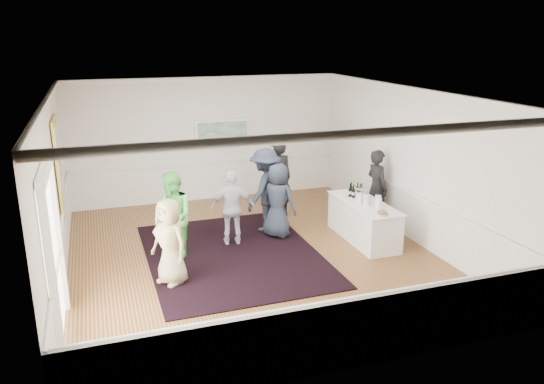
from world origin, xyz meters
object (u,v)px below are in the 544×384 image
object	(u,v)px
serving_table	(363,221)
guest_green	(173,216)
guest_dark_a	(265,190)
guest_navy	(278,201)
bartender	(377,188)
guest_dark_b	(278,178)
guest_lilac	(233,208)
nut_bowl	(382,213)
ice_bucket	(361,195)
guest_tan	(170,242)

from	to	relation	value
serving_table	guest_green	size ratio (longest dim) A/B	1.19
serving_table	guest_green	xyz separation A→B (m)	(-3.95, 0.34, 0.44)
guest_dark_a	guest_navy	bearing A→B (deg)	64.97
bartender	guest_dark_b	size ratio (longest dim) A/B	0.94
guest_navy	guest_green	bearing A→B (deg)	61.52
guest_dark_b	guest_navy	distance (m)	1.36
guest_lilac	nut_bowl	xyz separation A→B (m)	(2.63, -1.49, 0.08)
guest_dark_b	ice_bucket	world-z (taller)	guest_dark_b
bartender	guest_navy	world-z (taller)	bartender
guest_lilac	guest_navy	size ratio (longest dim) A/B	0.97
bartender	guest_lilac	bearing A→B (deg)	84.18
guest_tan	guest_green	xyz separation A→B (m)	(0.23, 1.08, 0.08)
guest_tan	ice_bucket	xyz separation A→B (m)	(4.18, 0.90, 0.17)
guest_dark_a	nut_bowl	bearing A→B (deg)	89.27
ice_bucket	serving_table	bearing A→B (deg)	-91.25
guest_tan	ice_bucket	size ratio (longest dim) A/B	5.98
guest_tan	guest_dark_a	distance (m)	3.11
guest_lilac	guest_dark_b	bearing A→B (deg)	-126.57
bartender	guest_tan	world-z (taller)	bartender
serving_table	guest_dark_a	world-z (taller)	guest_dark_a
guest_dark_a	guest_tan	bearing A→B (deg)	-0.83
guest_green	guest_dark_b	distance (m)	3.22
serving_table	guest_lilac	world-z (taller)	guest_lilac
serving_table	guest_dark_b	xyz separation A→B (m)	(-1.21, 2.05, 0.51)
serving_table	guest_navy	xyz separation A→B (m)	(-1.65, 0.77, 0.39)
bartender	guest_dark_b	distance (m)	2.32
bartender	ice_bucket	distance (m)	0.93
guest_tan	guest_navy	world-z (taller)	guest_navy
guest_green	guest_navy	size ratio (longest dim) A/B	1.06
guest_green	guest_dark_b	bearing A→B (deg)	105.76
guest_green	ice_bucket	size ratio (longest dim) A/B	6.63
guest_lilac	guest_navy	world-z (taller)	guest_navy
serving_table	ice_bucket	distance (m)	0.55
guest_dark_a	guest_dark_b	xyz separation A→B (m)	(0.57, 0.80, 0.00)
guest_lilac	guest_dark_b	world-z (taller)	guest_dark_b
bartender	nut_bowl	bearing A→B (deg)	146.62
guest_navy	guest_lilac	bearing A→B (deg)	57.17
guest_dark_b	guest_navy	size ratio (longest dim) A/B	1.15
serving_table	guest_dark_a	xyz separation A→B (m)	(-1.79, 1.24, 0.51)
guest_green	guest_navy	xyz separation A→B (m)	(2.29, 0.43, -0.05)
guest_dark_a	bartender	bearing A→B (deg)	128.25
guest_tan	guest_lilac	xyz separation A→B (m)	(1.49, 1.40, 0.01)
guest_tan	guest_dark_b	bearing A→B (deg)	99.31
bartender	guest_dark_b	xyz separation A→B (m)	(-1.93, 1.30, 0.05)
serving_table	guest_dark_a	size ratio (longest dim) A/B	1.10
guest_green	guest_dark_b	size ratio (longest dim) A/B	0.92
bartender	guest_navy	bearing A→B (deg)	82.14
guest_dark_a	guest_lilac	bearing A→B (deg)	-7.40
serving_table	guest_tan	world-z (taller)	guest_tan
guest_dark_a	nut_bowl	xyz separation A→B (m)	(1.73, -2.07, -0.06)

